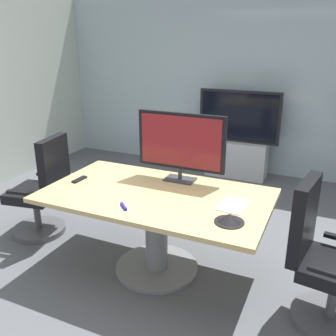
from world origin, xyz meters
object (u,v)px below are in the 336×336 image
at_px(office_chair_left, 43,195).
at_px(wall_display_unit, 237,148).
at_px(conference_phone, 229,219).
at_px(remote_control, 79,179).
at_px(tv_monitor, 181,143).
at_px(office_chair_right, 323,266).
at_px(conference_table, 156,214).

bearing_deg(office_chair_left, wall_display_unit, 141.68).
height_order(conference_phone, remote_control, conference_phone).
relative_size(tv_monitor, wall_display_unit, 0.64).
bearing_deg(wall_display_unit, conference_phone, -77.14).
bearing_deg(office_chair_right, office_chair_left, 95.10).
distance_m(office_chair_left, wall_display_unit, 2.98).
relative_size(office_chair_left, remote_control, 6.41).
bearing_deg(conference_phone, tv_monitor, 135.45).
distance_m(office_chair_left, tv_monitor, 1.62).
relative_size(office_chair_right, remote_control, 6.41).
distance_m(office_chair_left, remote_control, 0.68).
distance_m(tv_monitor, wall_display_unit, 2.43).
xyz_separation_m(office_chair_left, remote_control, (0.59, -0.12, 0.31)).
xyz_separation_m(conference_table, wall_display_unit, (0.04, 2.72, -0.12)).
xyz_separation_m(office_chair_left, wall_display_unit, (1.42, 2.62, -0.01)).
relative_size(office_chair_right, tv_monitor, 1.30).
bearing_deg(office_chair_right, conference_phone, 114.25).
bearing_deg(office_chair_left, conference_table, 76.20).
distance_m(conference_table, office_chair_right, 1.39).
xyz_separation_m(office_chair_right, tv_monitor, (-1.32, 0.45, 0.66)).
height_order(conference_table, tv_monitor, tv_monitor).
height_order(office_chair_left, remote_control, office_chair_left).
xyz_separation_m(wall_display_unit, conference_phone, (0.68, -2.98, 0.35)).
relative_size(wall_display_unit, conference_phone, 5.95).
bearing_deg(tv_monitor, conference_phone, -44.55).
relative_size(wall_display_unit, remote_control, 7.71).
height_order(office_chair_left, tv_monitor, tv_monitor).
height_order(conference_table, wall_display_unit, wall_display_unit).
relative_size(tv_monitor, remote_control, 4.94).
relative_size(conference_phone, remote_control, 1.29).
xyz_separation_m(office_chair_left, tv_monitor, (1.45, 0.28, 0.66)).
relative_size(conference_table, conference_phone, 8.80).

